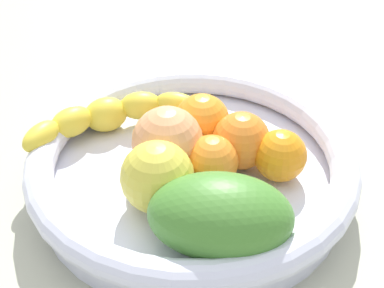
{
  "coord_description": "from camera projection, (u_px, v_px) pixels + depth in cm",
  "views": [
    {
      "loc": [
        -3.55,
        39.19,
        38.02
      ],
      "look_at": [
        0.0,
        0.0,
        8.48
      ],
      "focal_mm": 46.53,
      "sensor_mm": 36.0,
      "label": 1
    }
  ],
  "objects": [
    {
      "name": "apple_yellow",
      "position": [
        157.0,
        177.0,
        0.45
      ],
      "size": [
        6.74,
        6.74,
        6.74
      ],
      "primitive_type": "sphere",
      "color": "#D7CA43",
      "rests_on": "fruit_bowl"
    },
    {
      "name": "orange_mid_right",
      "position": [
        212.0,
        161.0,
        0.48
      ],
      "size": [
        5.19,
        5.19,
        5.19
      ],
      "primitive_type": "sphere",
      "color": "orange",
      "rests_on": "fruit_bowl"
    },
    {
      "name": "orange_rear",
      "position": [
        241.0,
        140.0,
        0.5
      ],
      "size": [
        5.87,
        5.87,
        5.87
      ],
      "primitive_type": "sphere",
      "color": "orange",
      "rests_on": "fruit_bowl"
    },
    {
      "name": "kitchen_counter",
      "position": [
        192.0,
        196.0,
        0.53
      ],
      "size": [
        120.0,
        120.0,
        3.0
      ],
      "primitive_type": "cube",
      "color": "#ADAF97",
      "rests_on": "ground"
    },
    {
      "name": "mango_green",
      "position": [
        220.0,
        215.0,
        0.41
      ],
      "size": [
        12.2,
        8.23,
        6.59
      ],
      "primitive_type": "ellipsoid",
      "rotation": [
        0.0,
        0.0,
        6.28
      ],
      "color": "#468430",
      "rests_on": "fruit_bowl"
    },
    {
      "name": "banana_draped_left",
      "position": [
        108.0,
        115.0,
        0.54
      ],
      "size": [
        17.61,
        11.98,
        4.21
      ],
      "color": "yellow",
      "rests_on": "fruit_bowl"
    },
    {
      "name": "fruit_bowl",
      "position": [
        192.0,
        165.0,
        0.51
      ],
      "size": [
        33.16,
        33.16,
        5.4
      ],
      "color": "silver",
      "rests_on": "kitchen_counter"
    },
    {
      "name": "peach_blush",
      "position": [
        168.0,
        142.0,
        0.49
      ],
      "size": [
        7.06,
        7.06,
        7.06
      ],
      "primitive_type": "sphere",
      "color": "#F4A166",
      "rests_on": "fruit_bowl"
    },
    {
      "name": "orange_mid_left",
      "position": [
        280.0,
        155.0,
        0.48
      ],
      "size": [
        5.19,
        5.19,
        5.19
      ],
      "primitive_type": "sphere",
      "color": "orange",
      "rests_on": "fruit_bowl"
    },
    {
      "name": "orange_front",
      "position": [
        202.0,
        122.0,
        0.52
      ],
      "size": [
        5.97,
        5.97,
        5.97
      ],
      "primitive_type": "sphere",
      "color": "orange",
      "rests_on": "fruit_bowl"
    }
  ]
}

